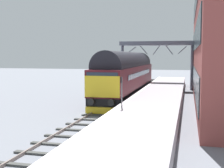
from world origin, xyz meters
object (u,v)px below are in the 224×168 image
at_px(diesel_locomotive, 127,73).
at_px(signal_post_near, 103,72).
at_px(signal_post_mid, 119,67).
at_px(platform_number_sign, 122,87).

relative_size(diesel_locomotive, signal_post_near, 4.77).
bearing_deg(signal_post_mid, signal_post_near, -90.00).
xyz_separation_m(signal_post_near, signal_post_mid, (-0.00, 7.63, 0.20)).
xyz_separation_m(diesel_locomotive, signal_post_mid, (-2.31, 6.48, 0.40)).
bearing_deg(diesel_locomotive, signal_post_mid, 109.64).
height_order(diesel_locomotive, signal_post_near, diesel_locomotive).
distance_m(signal_post_mid, platform_number_sign, 19.21).
relative_size(diesel_locomotive, platform_number_sign, 10.13).
height_order(signal_post_mid, platform_number_sign, signal_post_mid).
distance_m(signal_post_near, signal_post_mid, 7.64).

